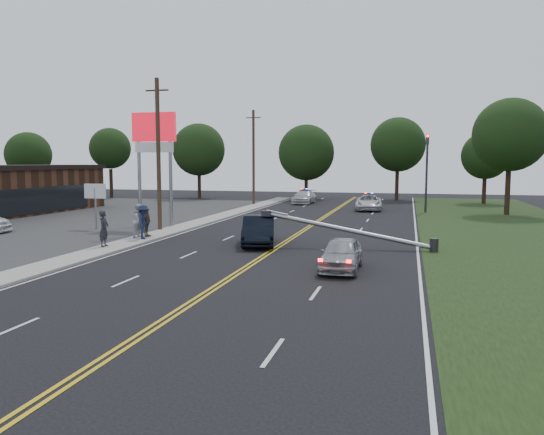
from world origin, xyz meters
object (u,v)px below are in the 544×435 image
(emergency_a, at_px, (369,203))
(bystander_c, at_px, (143,222))
(bystander_d, at_px, (146,222))
(pylon_sign, at_px, (154,142))
(bystander_a, at_px, (104,229))
(utility_pole_far, at_px, (254,157))
(utility_pole_mid, at_px, (158,154))
(fallen_streetlight, at_px, (357,232))
(bystander_b, at_px, (140,221))
(crashed_sedan, at_px, (259,230))
(small_sign, at_px, (95,195))
(emergency_b, at_px, (304,197))
(waiting_sedan, at_px, (341,254))
(traffic_signal, at_px, (427,166))

(emergency_a, xyz_separation_m, bystander_c, (-11.21, -23.28, 0.40))
(bystander_d, bearing_deg, pylon_sign, 18.27)
(bystander_a, bearing_deg, utility_pole_far, -6.76)
(utility_pole_mid, bearing_deg, fallen_streetlight, -16.64)
(pylon_sign, relative_size, utility_pole_mid, 0.80)
(pylon_sign, height_order, bystander_b, pylon_sign)
(utility_pole_mid, xyz_separation_m, crashed_sedan, (7.96, -3.95, -4.28))
(fallen_streetlight, height_order, bystander_c, bystander_c)
(utility_pole_far, xyz_separation_m, bystander_b, (0.52, -25.68, -3.97))
(bystander_b, bearing_deg, emergency_a, -20.28)
(small_sign, xyz_separation_m, emergency_a, (17.11, 18.99, -1.61))
(crashed_sedan, bearing_deg, emergency_b, 81.83)
(utility_pole_mid, distance_m, waiting_sedan, 17.03)
(waiting_sedan, xyz_separation_m, emergency_b, (-8.45, 35.05, 0.04))
(emergency_a, bearing_deg, utility_pole_far, 162.54)
(waiting_sedan, xyz_separation_m, bystander_b, (-12.74, 6.06, 0.43))
(pylon_sign, bearing_deg, emergency_a, 51.31)
(utility_pole_far, bearing_deg, bystander_b, -88.83)
(emergency_b, bearing_deg, bystander_a, -97.08)
(fallen_streetlight, bearing_deg, bystander_a, -165.49)
(pylon_sign, xyz_separation_m, fallen_streetlight, (14.69, -6.00, -5.08))
(bystander_a, height_order, bystander_d, bystander_a)
(waiting_sedan, bearing_deg, traffic_signal, 81.14)
(pylon_sign, height_order, utility_pole_mid, utility_pole_mid)
(pylon_sign, bearing_deg, bystander_b, -72.21)
(utility_pole_far, distance_m, bystander_b, 25.99)
(small_sign, height_order, bystander_d, small_sign)
(small_sign, bearing_deg, bystander_c, -36.00)
(crashed_sedan, relative_size, waiting_sedan, 1.21)
(pylon_sign, xyz_separation_m, bystander_a, (1.73, -9.35, -4.92))
(utility_pole_far, height_order, bystander_c, utility_pole_far)
(utility_pole_mid, xyz_separation_m, bystander_d, (0.83, -3.43, -4.08))
(utility_pole_mid, height_order, bystander_d, utility_pole_mid)
(utility_pole_mid, relative_size, emergency_a, 1.93)
(traffic_signal, height_order, bystander_b, traffic_signal)
(bystander_b, bearing_deg, emergency_b, -1.24)
(traffic_signal, bearing_deg, emergency_a, 169.10)
(bystander_a, distance_m, bystander_c, 3.14)
(waiting_sedan, bearing_deg, fallen_streetlight, 88.59)
(pylon_sign, distance_m, bystander_b, 7.71)
(emergency_a, bearing_deg, pylon_sign, -132.43)
(pylon_sign, xyz_separation_m, bystander_c, (2.39, -6.28, -4.88))
(emergency_a, xyz_separation_m, bystander_d, (-11.48, -22.42, 0.28))
(traffic_signal, relative_size, waiting_sedan, 1.75)
(crashed_sedan, relative_size, emergency_a, 0.94)
(pylon_sign, relative_size, emergency_a, 1.55)
(fallen_streetlight, bearing_deg, bystander_b, 178.58)
(bystander_a, bearing_deg, crashed_sedan, -73.28)
(emergency_a, height_order, bystander_d, bystander_d)
(pylon_sign, distance_m, bystander_c, 8.31)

